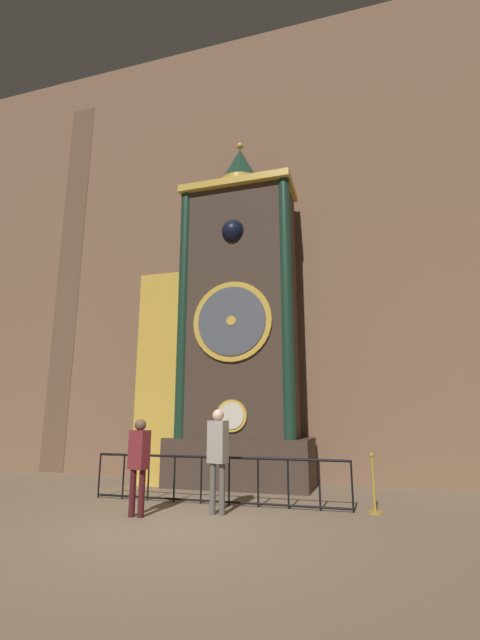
% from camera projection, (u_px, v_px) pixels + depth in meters
% --- Properties ---
extents(ground_plane, '(28.00, 28.00, 0.00)m').
position_uv_depth(ground_plane, '(167.00, 531.00, 6.49)').
color(ground_plane, '#847056').
extents(cathedral_back_wall, '(24.00, 0.32, 14.56)m').
position_uv_depth(cathedral_back_wall, '(252.00, 234.00, 13.32)').
color(cathedral_back_wall, '#846047').
rests_on(cathedral_back_wall, ground_plane).
extents(clock_tower, '(4.56, 1.77, 9.68)m').
position_uv_depth(clock_tower, '(227.00, 331.00, 11.58)').
color(clock_tower, '#423328').
rests_on(clock_tower, ground_plane).
extents(railing_fence, '(5.38, 0.05, 0.92)m').
position_uv_depth(railing_fence, '(215.00, 477.00, 8.59)').
color(railing_fence, black).
rests_on(railing_fence, ground_plane).
extents(visitor_near, '(0.39, 0.30, 1.66)m').
position_uv_depth(visitor_near, '(139.00, 457.00, 7.64)').
color(visitor_near, '#461518').
rests_on(visitor_near, ground_plane).
extents(visitor_far, '(0.38, 0.29, 1.84)m').
position_uv_depth(visitor_far, '(218.00, 450.00, 7.84)').
color(visitor_far, '#58554F').
rests_on(visitor_far, ground_plane).
extents(stanchion_post, '(0.28, 0.28, 1.05)m').
position_uv_depth(stanchion_post, '(374.00, 493.00, 7.78)').
color(stanchion_post, '#B28E33').
rests_on(stanchion_post, ground_plane).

